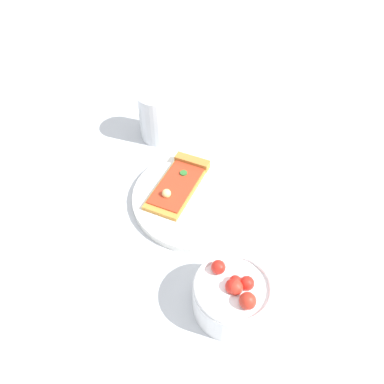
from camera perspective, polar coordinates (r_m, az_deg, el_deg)
ground_plane at (r=0.75m, az=-0.10°, el=-1.98°), size 2.40×2.40×0.00m
plate at (r=0.75m, az=1.11°, el=-0.74°), size 0.26×0.26×0.01m
pizza_slice_main at (r=0.77m, az=-1.77°, el=1.56°), size 0.16×0.09×0.02m
salad_bowl at (r=0.61m, az=5.92°, el=-14.65°), size 0.12×0.12×0.08m
soda_glass at (r=0.88m, az=-5.00°, el=10.86°), size 0.08×0.08×0.11m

